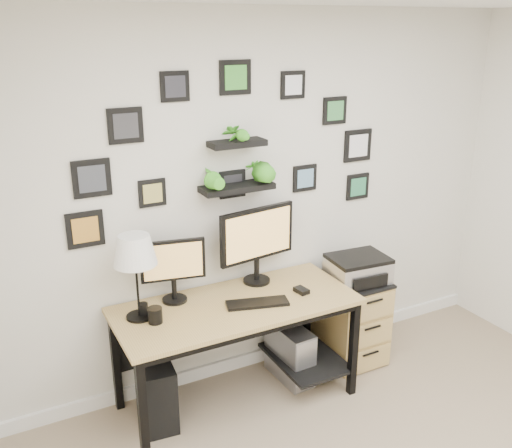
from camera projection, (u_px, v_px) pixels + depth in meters
room at (269, 353)px, 4.46m from camera, size 4.00×4.00×4.00m
desk at (239, 317)px, 3.82m from camera, size 1.60×0.70×0.75m
monitor_left at (173, 266)px, 3.68m from camera, size 0.42×0.19×0.43m
monitor_right at (257, 239)px, 3.94m from camera, size 0.59×0.22×0.55m
keyboard at (257, 303)px, 3.72m from camera, size 0.43×0.23×0.02m
mouse at (301, 290)px, 3.88m from camera, size 0.08×0.11×0.03m
table_lamp at (135, 252)px, 3.41m from camera, size 0.27×0.27×0.55m
mug at (155, 315)px, 3.48m from camera, size 0.09×0.09×0.10m
pen_cup at (143, 310)px, 3.57m from camera, size 0.06×0.06×0.08m
pc_tower_black at (156, 389)px, 3.73m from camera, size 0.24×0.46×0.45m
pc_tower_grey at (290, 353)px, 4.17m from camera, size 0.20×0.43×0.42m
file_cabinet at (350, 318)px, 4.40m from camera, size 0.43×0.53×0.67m
printer at (358, 269)px, 4.22m from camera, size 0.45×0.37×0.19m
wall_decor at (237, 156)px, 3.76m from camera, size 2.28×0.18×1.09m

